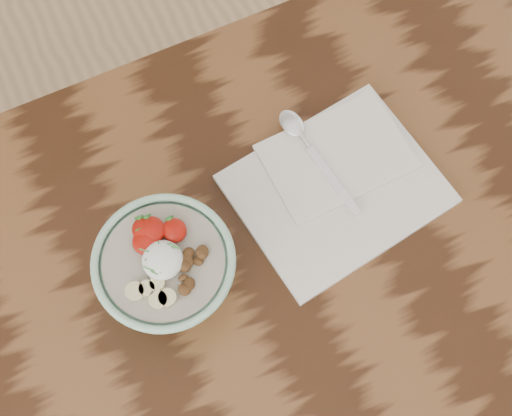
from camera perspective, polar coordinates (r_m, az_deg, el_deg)
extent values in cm
cube|color=#31190C|center=(104.10, 1.99, -7.27)|extent=(160.00, 90.00, 4.00)
cylinder|color=#4C2D19|center=(172.73, 18.30, 11.14)|extent=(7.00, 7.00, 71.00)
cylinder|color=#9DD3B3|center=(102.72, -6.78, -5.80)|extent=(8.34, 8.34, 1.19)
torus|color=#9DD3B3|center=(93.42, -7.44, -4.25)|extent=(18.97, 18.97, 1.09)
cylinder|color=#B3A994|center=(93.99, -7.39, -4.36)|extent=(16.09, 16.09, 0.99)
ellipsoid|color=white|center=(92.49, -7.48, -4.16)|extent=(5.36, 5.36, 2.95)
ellipsoid|color=#9B0F07|center=(94.23, -8.92, -1.75)|extent=(3.28, 3.61, 1.81)
cone|color=#286623|center=(94.49, -9.28, -0.92)|extent=(1.40, 1.03, 1.52)
ellipsoid|color=#9B0F07|center=(93.71, -8.91, -2.73)|extent=(3.20, 3.52, 1.76)
cone|color=#286623|center=(93.93, -9.26, -1.91)|extent=(1.40, 1.03, 1.52)
ellipsoid|color=#9B0F07|center=(93.73, -6.54, -1.78)|extent=(3.17, 3.49, 1.74)
cone|color=#286623|center=(93.94, -6.89, -0.97)|extent=(1.40, 1.03, 1.52)
ellipsoid|color=#9B0F07|center=(94.06, -8.31, -1.72)|extent=(3.44, 3.78, 1.89)
cone|color=#286623|center=(94.33, -8.68, -0.86)|extent=(1.40, 1.03, 1.52)
cylinder|color=beige|center=(92.41, -7.90, -5.98)|extent=(1.99, 1.99, 0.70)
cylinder|color=beige|center=(92.42, -8.72, -6.39)|extent=(2.12, 2.12, 0.70)
cylinder|color=beige|center=(91.78, -7.10, -7.12)|extent=(2.36, 2.36, 0.70)
cylinder|color=beige|center=(91.87, -7.85, -7.28)|extent=(2.44, 2.44, 0.70)
cylinder|color=beige|center=(92.58, -9.68, -6.58)|extent=(2.48, 2.48, 0.70)
ellipsoid|color=#543318|center=(92.67, -5.80, -4.25)|extent=(1.97, 2.00, 0.88)
ellipsoid|color=#543318|center=(92.14, -5.86, -5.58)|extent=(1.34, 0.99, 0.74)
ellipsoid|color=#543318|center=(92.35, -5.76, -4.59)|extent=(2.28, 2.25, 1.47)
ellipsoid|color=#543318|center=(92.57, -5.47, -4.27)|extent=(2.20, 2.19, 1.26)
ellipsoid|color=#543318|center=(92.57, -4.64, -4.24)|extent=(1.94, 1.94, 0.73)
ellipsoid|color=#543318|center=(92.98, -5.91, -3.88)|extent=(1.56, 1.52, 0.69)
ellipsoid|color=#543318|center=(91.69, -5.36, -6.06)|extent=(2.13, 2.26, 0.96)
ellipsoid|color=#543318|center=(91.59, -5.74, -6.49)|extent=(2.36, 2.38, 1.09)
ellipsoid|color=#543318|center=(92.90, -5.40, -3.61)|extent=(2.21, 2.21, 1.19)
ellipsoid|color=#543318|center=(92.53, -5.64, -4.15)|extent=(2.82, 2.81, 1.15)
ellipsoid|color=#543318|center=(92.67, -4.33, -3.54)|extent=(2.48, 2.54, 1.30)
cylinder|color=#3B8638|center=(91.78, -6.47, -3.16)|extent=(0.97, 0.80, 0.22)
cylinder|color=#3B8638|center=(91.89, -6.86, -3.07)|extent=(0.60, 1.21, 0.22)
cylinder|color=#3B8638|center=(91.64, -7.85, -3.98)|extent=(0.93, 0.95, 0.22)
cylinder|color=#3B8638|center=(91.83, -8.60, -3.93)|extent=(1.28, 0.51, 0.22)
cylinder|color=#3B8638|center=(91.47, -6.66, -3.84)|extent=(0.36, 1.10, 0.22)
cylinder|color=#3B8638|center=(92.20, -8.92, -3.36)|extent=(1.15, 1.07, 0.23)
cylinder|color=#3B8638|center=(91.37, -8.31, -4.77)|extent=(0.28, 1.20, 0.22)
cylinder|color=#3B8638|center=(92.08, -7.77, -3.07)|extent=(0.50, 1.43, 0.23)
cylinder|color=#3B8638|center=(91.86, -6.53, -3.03)|extent=(1.10, 1.43, 0.24)
cylinder|color=#3B8638|center=(91.15, -8.15, -5.16)|extent=(0.79, 0.90, 0.22)
cylinder|color=#3B8638|center=(91.24, -7.81, -4.81)|extent=(0.23, 1.31, 0.23)
cylinder|color=#3B8638|center=(91.63, -8.16, -4.13)|extent=(1.21, 0.35, 0.22)
cylinder|color=#3B8638|center=(91.42, -8.63, -4.81)|extent=(1.20, 1.24, 0.23)
cube|color=white|center=(107.24, 6.46, 1.52)|extent=(32.01, 27.26, 1.12)
cube|color=white|center=(108.42, 6.47, 4.14)|extent=(21.71, 15.25, 0.67)
cube|color=silver|center=(106.16, 6.20, 2.20)|extent=(2.89, 12.68, 0.38)
cylinder|color=silver|center=(108.40, 3.80, 5.51)|extent=(1.20, 3.37, 0.77)
ellipsoid|color=silver|center=(109.37, 2.87, 6.80)|extent=(4.01, 5.45, 1.05)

